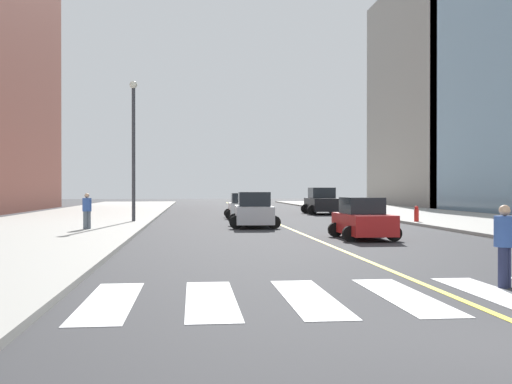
{
  "coord_description": "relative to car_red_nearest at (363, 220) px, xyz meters",
  "views": [
    {
      "loc": [
        -4.83,
        -6.9,
        2.02
      ],
      "look_at": [
        -1.32,
        26.35,
        1.82
      ],
      "focal_mm": 42.19,
      "sensor_mm": 36.0,
      "label": 1
    }
  ],
  "objects": [
    {
      "name": "sidewalk_kerb_west",
      "position": [
        -14.14,
        3.51,
        -0.7
      ],
      "size": [
        10.0,
        120.0,
        0.15
      ],
      "primitive_type": "cube",
      "color": "#9E9B93",
      "rests_on": "ground"
    },
    {
      "name": "crosswalk_paint",
      "position": [
        -1.94,
        -12.49,
        -0.77
      ],
      "size": [
        13.5,
        4.0,
        0.01
      ],
      "color": "silver",
      "rests_on": "ground"
    },
    {
      "name": "lane_divider_paint",
      "position": [
        -1.94,
        23.51,
        -0.77
      ],
      "size": [
        0.16,
        80.0,
        0.01
      ],
      "primitive_type": "cube",
      "color": "yellow",
      "rests_on": "ground"
    },
    {
      "name": "parking_garage_concrete",
      "position": [
        26.24,
        45.73,
        12.52
      ],
      "size": [
        18.0,
        24.0,
        26.59
      ],
      "primitive_type": "cube",
      "color": "#9E9B93",
      "rests_on": "ground"
    },
    {
      "name": "car_red_nearest",
      "position": [
        0.0,
        0.0,
        0.0
      ],
      "size": [
        2.34,
        3.72,
        1.66
      ],
      "rotation": [
        0.0,
        0.0,
        3.15
      ],
      "color": "red",
      "rests_on": "ground"
    },
    {
      "name": "car_silver_second",
      "position": [
        -3.62,
        7.48,
        0.08
      ],
      "size": [
        2.69,
        4.19,
        1.84
      ],
      "rotation": [
        0.0,
        0.0,
        -0.05
      ],
      "color": "#B7B7BC",
      "rests_on": "ground"
    },
    {
      "name": "car_white_third",
      "position": [
        -3.45,
        16.86,
        0.02
      ],
      "size": [
        2.43,
        3.85,
        1.71
      ],
      "rotation": [
        0.0,
        0.0,
        -0.02
      ],
      "color": "silver",
      "rests_on": "ground"
    },
    {
      "name": "car_black_fourth",
      "position": [
        3.36,
        23.03,
        0.2
      ],
      "size": [
        2.95,
        4.69,
        2.08
      ],
      "rotation": [
        0.0,
        0.0,
        3.13
      ],
      "color": "black",
      "rests_on": "ground"
    },
    {
      "name": "pedestrian_crossing",
      "position": [
        -0.47,
        -11.81,
        0.15
      ],
      "size": [
        0.42,
        0.42,
        1.68
      ],
      "rotation": [
        0.0,
        0.0,
        0.72
      ],
      "color": "#232847",
      "rests_on": "ground"
    },
    {
      "name": "pedestrian_walking_west",
      "position": [
        -11.61,
        4.94,
        0.28
      ],
      "size": [
        0.41,
        0.41,
        1.65
      ],
      "rotation": [
        0.0,
        0.0,
        3.72
      ],
      "color": "slate",
      "rests_on": "sidewalk_kerb_west"
    },
    {
      "name": "fire_hydrant",
      "position": [
        5.8,
        9.35,
        -0.2
      ],
      "size": [
        0.26,
        0.26,
        0.89
      ],
      "color": "red",
      "rests_on": "sidewalk_kerb_east"
    },
    {
      "name": "street_lamp",
      "position": [
        -10.12,
        11.42,
        4.06
      ],
      "size": [
        0.44,
        0.44,
        8.0
      ],
      "color": "#38383D",
      "rests_on": "sidewalk_kerb_west"
    }
  ]
}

